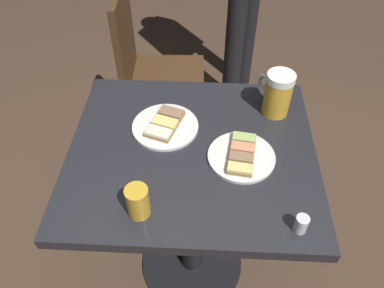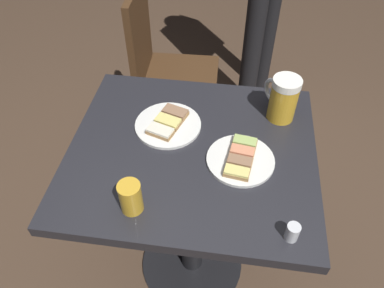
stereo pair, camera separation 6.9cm
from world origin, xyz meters
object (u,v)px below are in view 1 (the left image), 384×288
plate_near (241,156)px  beer_mug (277,93)px  plate_far (165,125)px  salt_shaker (301,224)px  beer_glass_small (138,202)px  cafe_chair (150,70)px

plate_near → beer_mug: 0.25m
plate_far → salt_shaker: salt_shaker is taller
beer_glass_small → cafe_chair: (0.93, 0.11, -0.26)m
beer_mug → plate_far: bearing=105.7°
salt_shaker → plate_near: bearing=30.2°
cafe_chair → plate_far: bearing=11.0°
beer_glass_small → salt_shaker: size_ratio=1.84×
beer_glass_small → beer_mug: bearing=-42.8°
plate_far → cafe_chair: size_ratio=0.23×
beer_mug → cafe_chair: cafe_chair is taller
beer_glass_small → salt_shaker: beer_glass_small is taller
salt_shaker → beer_glass_small: bearing=85.6°
plate_far → plate_near: bearing=-116.3°
plate_near → cafe_chair: bearing=27.6°
cafe_chair → salt_shaker: bearing=26.0°
salt_shaker → cafe_chair: cafe_chair is taller
plate_far → beer_mug: size_ratio=1.42×
plate_far → beer_glass_small: (-0.32, 0.04, 0.04)m
beer_mug → salt_shaker: bearing=-177.5°
plate_far → beer_glass_small: beer_glass_small is taller
plate_far → salt_shaker: (-0.35, -0.37, 0.02)m
plate_near → cafe_chair: (0.73, 0.38, -0.23)m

